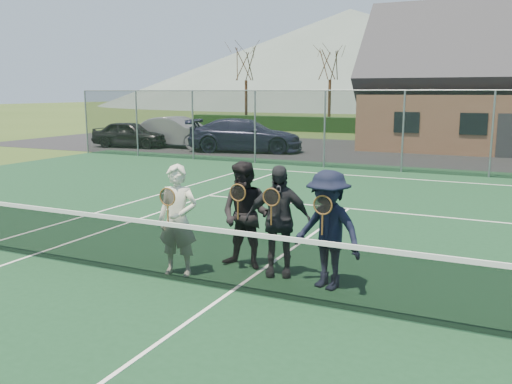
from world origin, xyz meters
TOP-DOWN VIEW (x-y plane):
  - ground at (0.00, 20.00)m, footprint 220.00×220.00m
  - court_surface at (0.00, 0.00)m, footprint 30.00×30.00m
  - tarmac_carpark at (-4.00, 20.00)m, footprint 40.00×12.00m
  - hedge_row at (0.00, 32.00)m, footprint 40.00×1.20m
  - hill_west at (-25.00, 95.00)m, footprint 110.00×110.00m
  - car_a at (-14.89, 16.70)m, footprint 4.32×2.19m
  - car_b at (-12.59, 17.80)m, footprint 5.01×2.00m
  - car_c at (-8.34, 17.34)m, footprint 6.06×3.67m
  - court_markings at (0.00, 0.00)m, footprint 11.03×23.83m
  - tennis_net at (0.00, 0.00)m, footprint 11.68×0.08m
  - perimeter_fence at (0.00, 13.50)m, footprint 30.07×0.07m
  - tree_a at (-16.00, 33.00)m, footprint 3.20×3.20m
  - tree_b at (-9.00, 33.00)m, footprint 3.20×3.20m
  - tree_c at (2.00, 33.00)m, footprint 3.20×3.20m
  - player_a at (-1.14, 0.32)m, footprint 0.72×0.55m
  - player_b at (-0.32, 1.11)m, footprint 0.90×0.71m
  - player_c at (0.32, 0.99)m, footprint 1.14×0.74m
  - player_d at (1.22, 0.76)m, footprint 1.31×0.99m

SIDE VIEW (x-z plane):
  - ground at x=0.00m, z-range 0.00..0.00m
  - tarmac_carpark at x=-4.00m, z-range 0.00..0.01m
  - court_surface at x=0.00m, z-range 0.00..0.02m
  - court_markings at x=0.00m, z-range 0.02..0.03m
  - tennis_net at x=0.00m, z-range -0.01..1.09m
  - hedge_row at x=0.00m, z-range 0.00..1.10m
  - car_a at x=-14.89m, z-range 0.00..1.41m
  - car_b at x=-12.59m, z-range 0.00..1.62m
  - car_c at x=-8.34m, z-range 0.00..1.64m
  - player_d at x=1.22m, z-range 0.02..1.82m
  - player_b at x=-0.32m, z-range 0.02..1.82m
  - player_c at x=0.32m, z-range 0.02..1.82m
  - player_a at x=-1.14m, z-range 0.02..1.82m
  - perimeter_fence at x=0.00m, z-range 0.01..3.03m
  - tree_a at x=-16.00m, z-range 1.91..9.68m
  - tree_b at x=-9.00m, z-range 1.91..9.68m
  - tree_c at x=2.00m, z-range 1.91..9.68m
  - hill_west at x=-25.00m, z-range 0.00..18.00m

